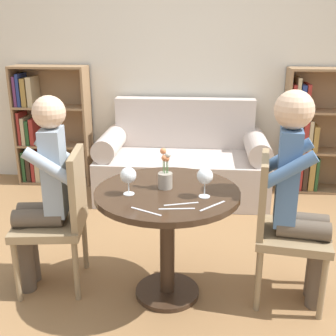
% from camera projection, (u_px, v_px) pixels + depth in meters
% --- Properties ---
extents(ground_plane, '(16.00, 16.00, 0.00)m').
position_uv_depth(ground_plane, '(167.00, 293.00, 2.67)').
color(ground_plane, olive).
extents(back_wall, '(5.20, 0.05, 2.70)m').
position_uv_depth(back_wall, '(186.00, 53.00, 4.22)').
color(back_wall, silver).
rests_on(back_wall, ground_plane).
extents(round_table, '(0.85, 0.85, 0.70)m').
position_uv_depth(round_table, '(167.00, 215.00, 2.49)').
color(round_table, '#382619').
rests_on(round_table, ground_plane).
extents(couch, '(1.62, 0.80, 0.92)m').
position_uv_depth(couch, '(183.00, 164.00, 4.16)').
color(couch, beige).
rests_on(couch, ground_plane).
extents(bookshelf_left, '(0.76, 0.28, 1.23)m').
position_uv_depth(bookshelf_left, '(46.00, 130.00, 4.45)').
color(bookshelf_left, '#93704C').
rests_on(bookshelf_left, ground_plane).
extents(bookshelf_right, '(0.76, 0.28, 1.23)m').
position_uv_depth(bookshelf_right, '(312.00, 137.00, 4.22)').
color(bookshelf_right, '#93704C').
rests_on(bookshelf_right, ground_plane).
extents(chair_left, '(0.47, 0.47, 0.90)m').
position_uv_depth(chair_left, '(61.00, 214.00, 2.62)').
color(chair_left, '#937A56').
rests_on(chair_left, ground_plane).
extents(chair_right, '(0.47, 0.47, 0.90)m').
position_uv_depth(chair_right, '(281.00, 223.00, 2.50)').
color(chair_right, '#937A56').
rests_on(chair_right, ground_plane).
extents(person_left, '(0.44, 0.37, 1.24)m').
position_uv_depth(person_left, '(43.00, 192.00, 2.56)').
color(person_left, brown).
rests_on(person_left, ground_plane).
extents(person_right, '(0.45, 0.38, 1.29)m').
position_uv_depth(person_right, '(299.00, 193.00, 2.41)').
color(person_right, brown).
rests_on(person_right, ground_plane).
extents(wine_glass_left, '(0.09, 0.09, 0.16)m').
position_uv_depth(wine_glass_left, '(128.00, 176.00, 2.35)').
color(wine_glass_left, white).
rests_on(wine_glass_left, round_table).
extents(wine_glass_right, '(0.09, 0.09, 0.17)m').
position_uv_depth(wine_glass_right, '(205.00, 177.00, 2.31)').
color(wine_glass_right, white).
rests_on(wine_glass_right, round_table).
extents(flower_vase, '(0.09, 0.09, 0.24)m').
position_uv_depth(flower_vase, '(165.00, 175.00, 2.45)').
color(flower_vase, '#9E9384').
rests_on(flower_vase, round_table).
extents(knife_left_setting, '(0.19, 0.04, 0.00)m').
position_uv_depth(knife_left_setting, '(177.00, 209.00, 2.19)').
color(knife_left_setting, silver).
rests_on(knife_left_setting, round_table).
extents(fork_left_setting, '(0.17, 0.10, 0.00)m').
position_uv_depth(fork_left_setting, '(146.00, 211.00, 2.16)').
color(fork_left_setting, silver).
rests_on(fork_left_setting, round_table).
extents(knife_right_setting, '(0.14, 0.15, 0.00)m').
position_uv_depth(knife_right_setting, '(213.00, 206.00, 2.23)').
color(knife_right_setting, silver).
rests_on(knife_right_setting, round_table).
extents(fork_right_setting, '(0.18, 0.07, 0.00)m').
position_uv_depth(fork_right_setting, '(181.00, 204.00, 2.25)').
color(fork_right_setting, silver).
rests_on(fork_right_setting, round_table).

